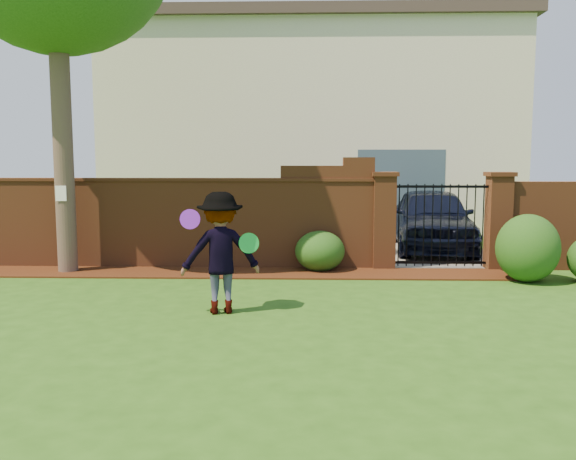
{
  "coord_description": "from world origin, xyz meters",
  "views": [
    {
      "loc": [
        0.91,
        -7.58,
        2.09
      ],
      "look_at": [
        0.62,
        1.4,
        1.05
      ],
      "focal_mm": 37.26,
      "sensor_mm": 36.0,
      "label": 1
    }
  ],
  "objects_px": {
    "car": "(433,220)",
    "man": "(220,253)",
    "frisbee_purple": "(190,219)",
    "frisbee_green": "(249,243)"
  },
  "relations": [
    {
      "from": "car",
      "to": "man",
      "type": "bearing_deg",
      "value": -120.29
    },
    {
      "from": "man",
      "to": "frisbee_purple",
      "type": "bearing_deg",
      "value": 13.28
    },
    {
      "from": "car",
      "to": "frisbee_purple",
      "type": "xyz_separation_m",
      "value": [
        -4.47,
        -5.96,
        0.58
      ]
    },
    {
      "from": "car",
      "to": "man",
      "type": "distance_m",
      "value": 7.09
    },
    {
      "from": "frisbee_green",
      "to": "man",
      "type": "bearing_deg",
      "value": 176.84
    },
    {
      "from": "man",
      "to": "frisbee_green",
      "type": "bearing_deg",
      "value": 163.93
    },
    {
      "from": "car",
      "to": "frisbee_green",
      "type": "distance_m",
      "value": 6.89
    },
    {
      "from": "car",
      "to": "man",
      "type": "xyz_separation_m",
      "value": [
        -4.1,
        -5.78,
        0.1
      ]
    },
    {
      "from": "car",
      "to": "frisbee_purple",
      "type": "bearing_deg",
      "value": -121.81
    },
    {
      "from": "frisbee_purple",
      "to": "frisbee_green",
      "type": "height_order",
      "value": "frisbee_purple"
    }
  ]
}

